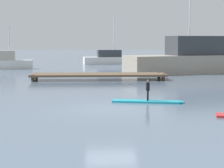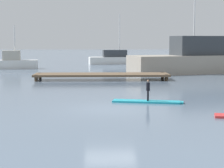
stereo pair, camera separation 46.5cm
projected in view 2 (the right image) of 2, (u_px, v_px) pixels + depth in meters
The scene contains 7 objects.
ground_plane at pixel (110, 109), 20.16m from camera, with size 240.00×240.00×0.00m, color slate.
paddleboard_near at pixel (148, 102), 22.19m from camera, with size 3.82×1.50×0.10m.
paddler_child_solo at pixel (148, 89), 22.13m from camera, with size 0.23×0.39×1.22m.
fishing_boat_white_large at pixel (201, 59), 41.83m from camera, with size 14.71×7.81×9.40m.
fishing_boat_green_midground at pixel (12, 62), 47.41m from camera, with size 5.99×1.86×4.92m.
motor_boat_small_navy at pixel (116, 59), 56.84m from camera, with size 7.49×2.91×6.78m.
floating_dock at pixel (102, 75), 34.61m from camera, with size 11.17×2.69×0.52m.
Camera 2 is at (-0.53, -19.90, 3.36)m, focal length 66.59 mm.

